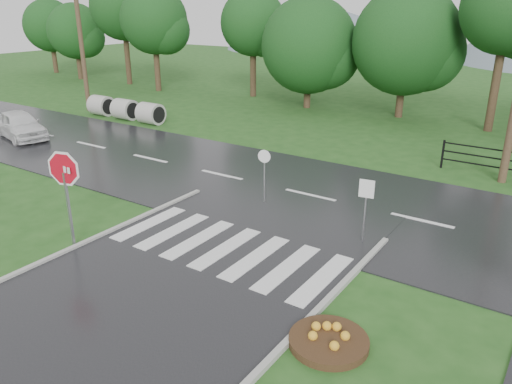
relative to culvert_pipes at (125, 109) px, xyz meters
The scene contains 11 objects.
ground 21.26m from the culvert_pipes, 44.90° to the right, with size 120.00×120.00×0.00m, color #204C19.
main_road 15.87m from the culvert_pipes, 18.38° to the right, with size 90.00×8.00×0.04m, color black.
crosswalk 18.08m from the culvert_pipes, 33.60° to the right, with size 6.50×2.80×0.02m.
treeline 18.41m from the culvert_pipes, 29.28° to the left, with size 83.20×5.20×10.00m.
culvert_pipes is the anchor object (origin of this frame).
stop_sign 16.74m from the culvert_pipes, 47.23° to the right, with size 1.28×0.39×2.99m.
flower_bed 22.81m from the culvert_pipes, 32.20° to the right, with size 1.63×1.63×0.33m.
reg_sign_small 19.55m from the culvert_pipes, 22.39° to the right, with size 0.43×0.09×1.94m.
reg_sign_round 15.47m from the culvert_pipes, 24.77° to the right, with size 0.44×0.11×1.92m.
car_white 6.15m from the culvert_pipes, 99.88° to the right, with size 4.13×1.66×1.41m, color silver.
utility_pole_west 5.39m from the culvert_pipes, behind, with size 1.45×0.48×8.30m.
Camera 1 is at (7.70, -4.92, 6.52)m, focal length 35.00 mm.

